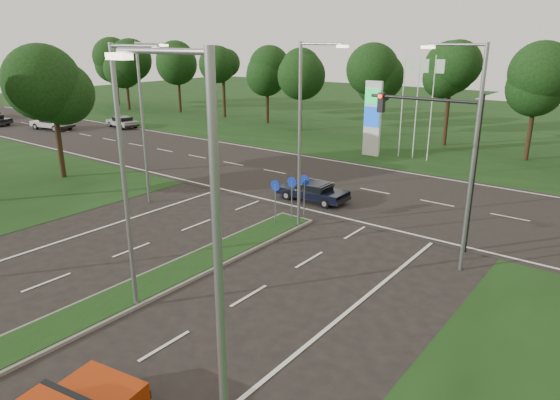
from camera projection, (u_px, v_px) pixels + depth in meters
The scene contains 16 objects.
verge_far at pixel (496, 126), 55.33m from camera, with size 160.00×50.00×0.02m, color black.
cross_road at pixel (361, 189), 31.88m from camera, with size 160.00×12.00×0.02m, color black.
median_kerb at pixel (72, 321), 16.73m from camera, with size 2.00×26.00×0.12m, color slate.
streetlight_median_near at pixel (127, 169), 16.13m from camera, with size 2.53×0.22×9.00m.
streetlight_median_far at pixel (303, 128), 23.70m from camera, with size 2.53×0.22×9.00m.
streetlight_left_far at pixel (144, 116), 27.56m from camera, with size 2.53×0.22×9.00m.
streetlight_right_far at pixel (469, 149), 19.19m from camera, with size 2.53×0.22×9.00m.
streetlight_right_near at pixel (211, 283), 8.60m from camera, with size 2.53×0.22×9.00m.
traffic_signal at pixel (445, 146), 21.76m from camera, with size 5.10×0.42×7.00m.
median_signs at pixel (291, 190), 25.61m from camera, with size 1.16×1.76×2.38m.
gas_pylon at pixel (375, 117), 39.94m from camera, with size 5.80×1.26×8.00m.
tree_left_far at pixel (49, 87), 32.73m from camera, with size 5.20×5.20×8.86m.
treeline_far at pixel (458, 68), 41.78m from camera, with size 6.00×6.00×9.90m.
navy_sedan at pixel (313, 191), 29.25m from camera, with size 4.15×1.78×1.13m.
far_car_a at pixel (122, 122), 53.82m from camera, with size 4.28×2.27×1.18m.
far_car_b at pixel (52, 123), 52.60m from camera, with size 4.89×2.71×1.34m.
Camera 1 is at (14.45, -3.43, 9.07)m, focal length 32.00 mm.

